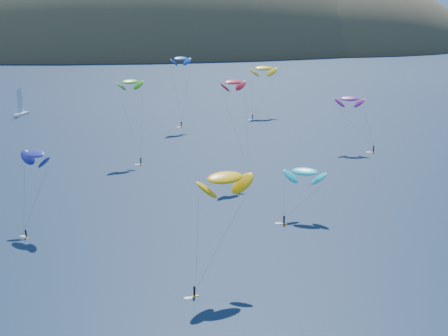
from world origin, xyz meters
TOP-DOWN VIEW (x-y plane):
  - island at (39.40, 562.36)m, footprint 730.00×300.00m
  - sailboat at (-55.03, 207.71)m, footprint 10.37×9.71m
  - kitesurfer_2 at (-1.60, 43.92)m, footprint 12.45×11.38m
  - kitesurfer_3 at (-13.53, 129.84)m, footprint 8.81×12.60m
  - kitesurfer_4 at (6.49, 175.41)m, footprint 9.41×7.72m
  - kitesurfer_5 at (20.93, 71.33)m, footprint 11.43×9.53m
  - kitesurfer_6 at (53.53, 129.04)m, footprint 11.49×10.33m
  - kitesurfer_9 at (11.95, 105.38)m, footprint 8.45×10.29m
  - kitesurfer_10 at (-34.85, 75.36)m, footprint 8.44×12.69m
  - kitesurfer_11 at (41.92, 192.98)m, footprint 13.55×14.83m

SIDE VIEW (x-z plane):
  - island at x=39.40m, z-range -115.74..94.26m
  - sailboat at x=-55.03m, z-range -5.21..7.18m
  - kitesurfer_5 at x=20.93m, z-range 3.62..15.82m
  - kitesurfer_10 at x=-34.85m, z-range 6.39..24.03m
  - kitesurfer_6 at x=53.53m, z-range 6.60..24.78m
  - kitesurfer_2 at x=-1.60m, z-range 7.24..27.38m
  - kitesurfer_11 at x=41.92m, z-range 7.76..29.57m
  - kitesurfer_3 at x=-13.53m, z-range 10.05..34.76m
  - kitesurfer_4 at x=6.49m, z-range 11.07..38.12m
  - kitesurfer_9 at x=11.95m, z-range 11.28..38.29m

